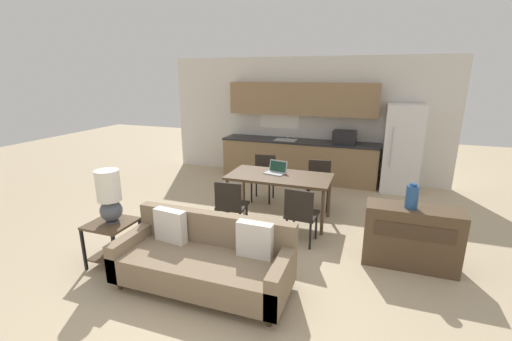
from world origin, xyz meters
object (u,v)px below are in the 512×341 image
refrigerator (402,149)px  vase (412,197)px  dining_chair_far_left (264,175)px  couch (206,259)px  side_table (112,236)px  dining_chair_far_right (319,182)px  dining_table (279,179)px  dining_chair_near_right (301,213)px  laptop (276,170)px  table_lamp (109,195)px  credenza (411,237)px  dining_chair_near_left (231,204)px

refrigerator → vase: (-0.04, -3.09, 0.04)m
dining_chair_far_left → refrigerator: bearing=26.1°
couch → side_table: (-1.31, 0.01, 0.06)m
couch → dining_chair_far_left: bearing=95.2°
vase → dining_chair_far_right: 2.15m
dining_table → couch: couch is taller
couch → dining_chair_near_right: size_ratio=2.33×
refrigerator → laptop: 2.93m
side_table → table_lamp: table_lamp is taller
side_table → couch: bearing=-0.3°
vase → dining_chair_far_right: (-1.36, 1.60, -0.45)m
table_lamp → credenza: (3.51, 1.20, -0.53)m
table_lamp → dining_chair_near_right: bearing=31.5°
dining_table → table_lamp: (-1.57, -2.03, 0.23)m
credenza → dining_chair_near_right: bearing=176.7°
dining_table → laptop: (-0.09, 0.11, 0.11)m
dining_table → side_table: 2.60m
refrigerator → vase: 3.09m
side_table → dining_chair_near_right: bearing=31.7°
table_lamp → dining_table: bearing=52.3°
refrigerator → table_lamp: bearing=-129.3°
table_lamp → dining_chair_far_right: 3.50m
couch → dining_chair_near_left: bearing=100.9°
refrigerator → dining_chair_near_right: bearing=-115.2°
side_table → refrigerator: bearing=50.7°
dining_chair_near_left → laptop: bearing=-120.9°
couch → vase: vase is taller
dining_chair_far_left → laptop: size_ratio=2.30×
dining_table → couch: size_ratio=0.84×
refrigerator → dining_chair_far_left: size_ratio=2.09×
couch → refrigerator: bearing=62.8°
table_lamp → laptop: bearing=55.3°
dining_table → credenza: credenza is taller
dining_chair_near_right → refrigerator: bearing=-111.3°
dining_chair_near_left → dining_chair_near_right: bearing=176.7°
dining_chair_far_left → laptop: laptop is taller
refrigerator → dining_chair_near_left: bearing=-129.2°
credenza → dining_chair_near_right: 1.42m
credenza → dining_chair_near_left: dining_chair_near_left is taller
couch → dining_chair_near_right: 1.54m
refrigerator → dining_chair_far_right: bearing=-133.3°
dining_chair_far_right → dining_chair_near_right: size_ratio=1.00×
table_lamp → dining_chair_near_left: table_lamp is taller
dining_chair_far_right → side_table: bearing=-134.0°
vase → laptop: bearing=153.9°
credenza → couch: bearing=-150.9°
table_lamp → vase: (3.45, 1.18, 0.00)m
side_table → credenza: 3.73m
dining_table → dining_chair_near_right: (0.52, -0.74, -0.22)m
dining_chair_near_left → couch: bearing=96.4°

